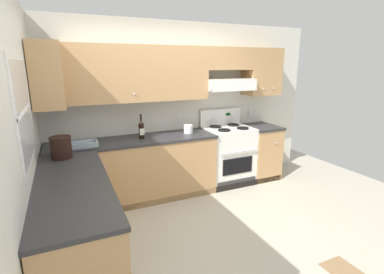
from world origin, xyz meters
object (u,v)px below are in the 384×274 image
bucket (61,147)px  bowl (84,145)px  stove (228,155)px  wine_bottle (141,129)px  paper_towel_roll (188,129)px

bucket → bowl: bearing=56.8°
bowl → bucket: 0.49m
bowl → bucket: bucket is taller
bowl → stove: bearing=2.5°
wine_bottle → stove: bearing=0.4°
paper_towel_roll → bowl: bearing=-175.8°
bucket → paper_towel_roll: bearing=16.2°
bowl → paper_towel_roll: paper_towel_roll is taller
stove → bucket: stove is taller
wine_bottle → bowl: size_ratio=1.05×
stove → bucket: size_ratio=4.90×
stove → bowl: 2.25m
wine_bottle → bucket: 1.15m
stove → bowl: size_ratio=3.66×
wine_bottle → bucket: bearing=-154.6°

